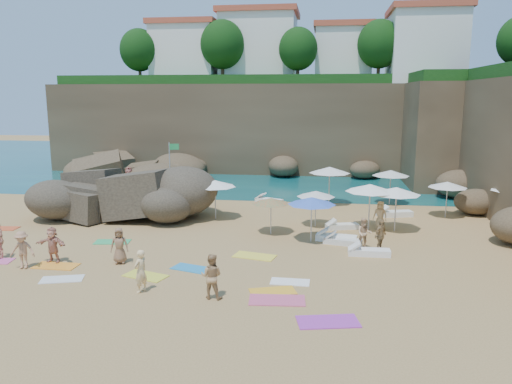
# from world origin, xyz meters

# --- Properties ---
(ground) EXTENTS (120.00, 120.00, 0.00)m
(ground) POSITION_xyz_m (0.00, 0.00, 0.00)
(ground) COLOR tan
(ground) RESTS_ON ground
(seawater) EXTENTS (120.00, 120.00, 0.00)m
(seawater) POSITION_xyz_m (0.00, 30.00, 0.00)
(seawater) COLOR #0C4751
(seawater) RESTS_ON ground
(cliff_back) EXTENTS (44.00, 8.00, 8.00)m
(cliff_back) POSITION_xyz_m (2.00, 25.00, 4.00)
(cliff_back) COLOR brown
(cliff_back) RESTS_ON ground
(cliff_corner) EXTENTS (10.00, 12.00, 8.00)m
(cliff_corner) POSITION_xyz_m (17.00, 20.00, 4.00)
(cliff_corner) COLOR brown
(cliff_corner) RESTS_ON ground
(rock_promontory) EXTENTS (12.00, 7.00, 2.00)m
(rock_promontory) POSITION_xyz_m (-11.00, 16.00, 0.00)
(rock_promontory) COLOR brown
(rock_promontory) RESTS_ON ground
(clifftop_buildings) EXTENTS (28.48, 9.48, 7.00)m
(clifftop_buildings) POSITION_xyz_m (2.96, 25.79, 11.24)
(clifftop_buildings) COLOR white
(clifftop_buildings) RESTS_ON cliff_back
(clifftop_trees) EXTENTS (35.60, 23.82, 4.40)m
(clifftop_trees) POSITION_xyz_m (4.78, 19.52, 11.26)
(clifftop_trees) COLOR #11380F
(clifftop_trees) RESTS_ON ground
(marina_masts) EXTENTS (3.10, 0.10, 6.00)m
(marina_masts) POSITION_xyz_m (-16.50, 30.00, 3.00)
(marina_masts) COLOR white
(marina_masts) RESTS_ON ground
(rock_outcrop) EXTENTS (8.25, 6.47, 3.11)m
(rock_outcrop) POSITION_xyz_m (-5.98, 5.55, 0.00)
(rock_outcrop) COLOR brown
(rock_outcrop) RESTS_ON ground
(flag_pole) EXTENTS (0.72, 0.22, 3.75)m
(flag_pole) POSITION_xyz_m (-5.26, 11.49, 2.39)
(flag_pole) COLOR silver
(flag_pole) RESTS_ON ground
(parasol_0) EXTENTS (2.39, 2.39, 2.26)m
(parasol_0) POSITION_xyz_m (-0.61, 4.82, 2.07)
(parasol_0) COLOR silver
(parasol_0) RESTS_ON ground
(parasol_1) EXTENTS (2.63, 2.63, 2.49)m
(parasol_1) POSITION_xyz_m (5.90, 9.56, 2.29)
(parasol_1) COLOR silver
(parasol_1) RESTS_ON ground
(parasol_2) EXTENTS (2.39, 2.39, 2.26)m
(parasol_2) POSITION_xyz_m (9.84, 10.21, 2.07)
(parasol_2) COLOR silver
(parasol_2) RESTS_ON ground
(parasol_3) EXTENTS (2.22, 2.22, 2.10)m
(parasol_3) POSITION_xyz_m (12.66, 7.06, 1.93)
(parasol_3) COLOR silver
(parasol_3) RESTS_ON ground
(parasol_5) EXTENTS (2.59, 2.59, 2.45)m
(parasol_5) POSITION_xyz_m (7.96, 3.64, 2.25)
(parasol_5) COLOR silver
(parasol_5) RESTS_ON ground
(parasol_6) EXTENTS (2.00, 2.00, 1.89)m
(parasol_6) POSITION_xyz_m (2.89, 2.11, 1.73)
(parasol_6) COLOR silver
(parasol_6) RESTS_ON ground
(parasol_7) EXTENTS (2.07, 2.07, 1.96)m
(parasol_7) POSITION_xyz_m (5.13, 3.93, 1.80)
(parasol_7) COLOR silver
(parasol_7) RESTS_ON ground
(parasol_9) EXTENTS (2.48, 2.48, 2.34)m
(parasol_9) POSITION_xyz_m (9.29, 3.53, 2.15)
(parasol_9) COLOR silver
(parasol_9) RESTS_ON ground
(parasol_10) EXTENTS (2.34, 2.34, 2.21)m
(parasol_10) POSITION_xyz_m (4.99, 1.00, 2.03)
(parasol_10) COLOR silver
(parasol_10) RESTS_ON ground
(lounger_0) EXTENTS (1.82, 1.03, 0.27)m
(lounger_0) POSITION_xyz_m (6.56, 3.59, 0.13)
(lounger_0) COLOR white
(lounger_0) RESTS_ON ground
(lounger_1) EXTENTS (1.96, 1.35, 0.29)m
(lounger_1) POSITION_xyz_m (1.98, 9.55, 0.15)
(lounger_1) COLOR white
(lounger_1) RESTS_ON ground
(lounger_2) EXTENTS (2.16, 1.16, 0.32)m
(lounger_2) POSITION_xyz_m (9.73, 6.82, 0.16)
(lounger_2) COLOR white
(lounger_2) RESTS_ON ground
(lounger_3) EXTENTS (1.89, 0.99, 0.28)m
(lounger_3) POSITION_xyz_m (6.51, 0.73, 0.14)
(lounger_3) COLOR silver
(lounger_3) RESTS_ON ground
(lounger_4) EXTENTS (2.05, 0.98, 0.31)m
(lounger_4) POSITION_xyz_m (6.22, 1.23, 0.15)
(lounger_4) COLOR white
(lounger_4) RESTS_ON ground
(lounger_5) EXTENTS (1.85, 0.63, 0.29)m
(lounger_5) POSITION_xyz_m (7.62, -0.81, 0.14)
(lounger_5) COLOR white
(lounger_5) RESTS_ON ground
(towel_2) EXTENTS (1.80, 0.91, 0.03)m
(towel_2) POSITION_xyz_m (-5.48, -4.08, 0.02)
(towel_2) COLOR orange
(towel_2) RESTS_ON ground
(towel_4) EXTENTS (1.91, 1.36, 0.03)m
(towel_4) POSITION_xyz_m (-1.36, -4.67, 0.02)
(towel_4) COLOR yellow
(towel_4) RESTS_ON ground
(towel_5) EXTENTS (1.75, 1.22, 0.03)m
(towel_5) POSITION_xyz_m (-4.44, -5.48, 0.01)
(towel_5) COLOR silver
(towel_5) RESTS_ON ground
(towel_6) EXTENTS (2.10, 1.35, 0.03)m
(towel_6) POSITION_xyz_m (5.78, -7.80, 0.02)
(towel_6) COLOR purple
(towel_6) RESTS_ON ground
(towel_7) EXTENTS (1.71, 0.95, 0.03)m
(towel_7) POSITION_xyz_m (-11.50, 1.13, 0.01)
(towel_7) COLOR #D64E25
(towel_7) RESTS_ON ground
(towel_8) EXTENTS (1.80, 1.26, 0.03)m
(towel_8) POSITION_xyz_m (0.23, -3.60, 0.01)
(towel_8) COLOR #2385BE
(towel_8) RESTS_ON ground
(towel_9) EXTENTS (2.02, 1.13, 0.03)m
(towel_9) POSITION_xyz_m (4.03, -6.35, 0.02)
(towel_9) COLOR #D05177
(towel_9) RESTS_ON ground
(towel_10) EXTENTS (1.83, 1.31, 0.03)m
(towel_10) POSITION_xyz_m (3.79, -5.58, 0.01)
(towel_10) COLOR #F6AB26
(towel_10) RESTS_ON ground
(towel_11) EXTENTS (1.77, 1.05, 0.03)m
(towel_11) POSITION_xyz_m (-4.59, -0.44, 0.01)
(towel_11) COLOR #31AD62
(towel_11) RESTS_ON ground
(towel_12) EXTENTS (2.00, 1.30, 0.03)m
(towel_12) POSITION_xyz_m (2.58, -1.67, 0.02)
(towel_12) COLOR yellow
(towel_12) RESTS_ON ground
(towel_13) EXTENTS (1.50, 0.77, 0.03)m
(towel_13) POSITION_xyz_m (4.35, -4.55, 0.01)
(towel_13) COLOR white
(towel_13) RESTS_ON ground
(person_stand_1) EXTENTS (0.83, 0.67, 1.62)m
(person_stand_1) POSITION_xyz_m (1.72, -6.43, 0.81)
(person_stand_1) COLOR tan
(person_stand_1) RESTS_ON ground
(person_stand_2) EXTENTS (1.05, 1.05, 1.63)m
(person_stand_2) POSITION_xyz_m (-2.88, 10.67, 0.82)
(person_stand_2) COLOR tan
(person_stand_2) RESTS_ON ground
(person_stand_3) EXTENTS (0.82, 0.93, 1.50)m
(person_stand_3) POSITION_xyz_m (8.16, -0.19, 0.75)
(person_stand_3) COLOR #98774C
(person_stand_3) RESTS_ON ground
(person_stand_4) EXTENTS (0.84, 0.67, 1.52)m
(person_stand_4) POSITION_xyz_m (8.56, 3.78, 0.76)
(person_stand_4) COLOR tan
(person_stand_4) RESTS_ON ground
(person_stand_5) EXTENTS (1.86, 1.19, 1.95)m
(person_stand_5) POSITION_xyz_m (-8.46, 11.45, 0.97)
(person_stand_5) COLOR #B4695A
(person_stand_5) RESTS_ON ground
(person_stand_6) EXTENTS (0.58, 0.68, 1.59)m
(person_stand_6) POSITION_xyz_m (-0.94, -6.24, 0.80)
(person_stand_6) COLOR #FAD38E
(person_stand_6) RESTS_ON ground
(person_lie_0) EXTENTS (1.21, 1.68, 0.41)m
(person_lie_0) POSITION_xyz_m (-6.64, -4.53, 0.21)
(person_lie_0) COLOR tan
(person_lie_0) RESTS_ON ground
(person_lie_1) EXTENTS (1.73, 1.83, 0.39)m
(person_lie_1) POSITION_xyz_m (-8.45, -3.41, 0.19)
(person_lie_1) COLOR #E4A381
(person_lie_1) RESTS_ON ground
(person_lie_2) EXTENTS (1.15, 1.66, 0.40)m
(person_lie_2) POSITION_xyz_m (-2.96, -3.36, 0.20)
(person_lie_2) COLOR #896144
(person_lie_2) RESTS_ON ground
(person_lie_3) EXTENTS (1.61, 1.70, 0.41)m
(person_lie_3) POSITION_xyz_m (-5.82, -3.64, 0.20)
(person_lie_3) COLOR tan
(person_lie_3) RESTS_ON ground
(person_lie_5) EXTENTS (0.76, 1.47, 0.54)m
(person_lie_5) POSITION_xyz_m (7.45, 0.10, 0.27)
(person_lie_5) COLOR tan
(person_lie_5) RESTS_ON ground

